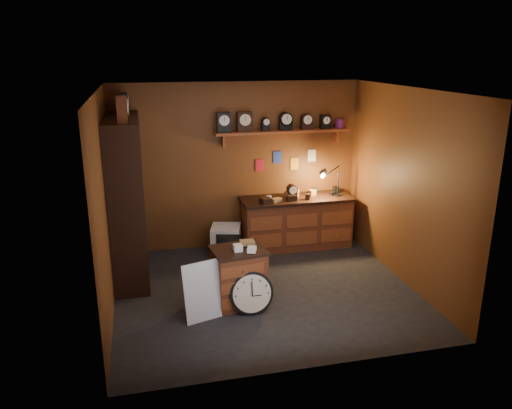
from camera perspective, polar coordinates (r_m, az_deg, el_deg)
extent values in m
plane|color=black|center=(6.96, 1.00, -9.80)|extent=(4.00, 4.00, 0.00)
cube|color=brown|center=(8.16, -2.06, 4.39)|extent=(4.00, 0.02, 2.70)
cube|color=brown|center=(4.83, 6.36, -4.90)|extent=(4.00, 0.02, 2.70)
cube|color=brown|center=(6.29, -16.89, -0.27)|extent=(0.02, 3.60, 2.70)
cube|color=brown|center=(7.20, 16.69, 1.92)|extent=(0.02, 3.60, 2.70)
cube|color=beige|center=(6.22, 1.14, 12.97)|extent=(4.00, 3.60, 0.02)
cube|color=brown|center=(8.07, 3.03, 8.35)|extent=(2.20, 0.30, 0.04)
cube|color=brown|center=(7.95, -3.77, 7.33)|extent=(0.04, 0.16, 0.20)
cube|color=brown|center=(8.47, 9.13, 7.76)|extent=(0.04, 0.16, 0.20)
cylinder|color=#B21419|center=(8.38, 9.57, 9.13)|extent=(0.16, 0.16, 0.15)
cube|color=#AC1526|center=(8.18, -1.01, 4.42)|extent=(0.14, 0.01, 0.20)
cube|color=#1C369B|center=(8.22, 1.03, 5.35)|extent=(0.14, 0.01, 0.20)
cube|color=orange|center=(8.32, 3.04, 4.63)|extent=(0.14, 0.01, 0.20)
cube|color=silver|center=(8.38, 5.03, 5.52)|extent=(0.14, 0.01, 0.20)
cube|color=black|center=(7.28, -16.21, 0.49)|extent=(0.03, 1.60, 2.30)
cube|color=black|center=(6.52, -14.51, -1.29)|extent=(0.45, 0.03, 2.30)
cube|color=black|center=(8.02, -14.39, 2.16)|extent=(0.45, 0.03, 2.30)
cube|color=black|center=(7.65, -13.83, -7.31)|extent=(0.43, 1.54, 0.03)
cube|color=black|center=(7.46, -14.10, -3.81)|extent=(0.43, 1.54, 0.03)
cube|color=black|center=(7.31, -14.35, -0.51)|extent=(0.43, 1.54, 0.03)
cube|color=black|center=(7.19, -14.62, 2.90)|extent=(0.43, 1.54, 0.03)
cube|color=black|center=(7.10, -14.89, 6.42)|extent=(0.43, 1.54, 0.03)
cube|color=black|center=(7.04, -15.13, 9.46)|extent=(0.43, 1.54, 0.03)
cube|color=brown|center=(8.34, 4.59, -2.16)|extent=(1.79, 0.60, 0.80)
cube|color=black|center=(8.21, 4.66, 0.64)|extent=(1.85, 0.66, 0.05)
cube|color=brown|center=(8.07, 5.24, -2.85)|extent=(1.71, 0.02, 0.52)
cylinder|color=black|center=(8.39, 9.28, 1.08)|extent=(0.12, 0.12, 0.02)
cylinder|color=black|center=(8.34, 9.34, 2.33)|extent=(0.02, 0.02, 0.38)
cylinder|color=black|center=(8.21, 8.73, 3.85)|extent=(0.27, 0.09, 0.14)
cone|color=black|center=(8.14, 7.87, 3.49)|extent=(0.18, 0.14, 0.18)
cube|color=brown|center=(6.49, -2.00, -8.33)|extent=(0.68, 0.60, 0.72)
cube|color=black|center=(6.34, -2.03, -5.25)|extent=(0.73, 0.64, 0.03)
cube|color=brown|center=(6.26, -1.52, -9.34)|extent=(0.56, 0.09, 0.61)
cylinder|color=black|center=(6.30, -0.53, -10.09)|extent=(0.55, 0.17, 0.55)
cylinder|color=beige|center=(6.27, -0.46, -10.18)|extent=(0.48, 0.11, 0.48)
cube|color=black|center=(6.23, -0.44, -9.59)|extent=(0.01, 0.04, 0.18)
cube|color=black|center=(6.28, 0.11, -10.37)|extent=(0.12, 0.01, 0.01)
cube|color=silver|center=(6.35, -5.67, -12.71)|extent=(0.58, 0.31, 0.74)
cube|color=silver|center=(8.06, -3.46, -4.10)|extent=(0.55, 0.55, 0.47)
cube|color=black|center=(7.84, -3.16, -4.71)|extent=(0.38, 0.12, 0.38)
cube|color=#9A6F43|center=(7.35, -4.30, -7.61)|extent=(0.32, 0.30, 0.16)
cube|color=white|center=(6.55, -6.18, -11.13)|extent=(0.21, 0.25, 0.12)
cube|color=#9A6F43|center=(7.16, -1.86, -8.24)|extent=(0.27, 0.25, 0.17)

